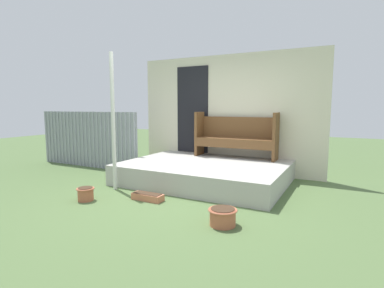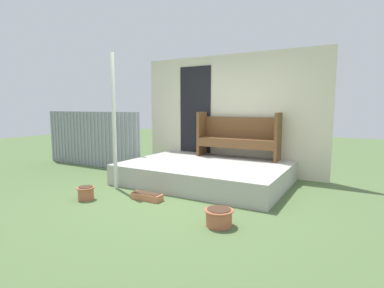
{
  "view_description": "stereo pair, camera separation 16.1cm",
  "coord_description": "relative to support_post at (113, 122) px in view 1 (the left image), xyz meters",
  "views": [
    {
      "loc": [
        2.44,
        -4.08,
        1.46
      ],
      "look_at": [
        0.1,
        0.39,
        0.83
      ],
      "focal_mm": 28.0,
      "sensor_mm": 36.0,
      "label": 1
    },
    {
      "loc": [
        2.58,
        -4.0,
        1.46
      ],
      "look_at": [
        0.1,
        0.39,
        0.83
      ],
      "focal_mm": 28.0,
      "sensor_mm": 36.0,
      "label": 2
    }
  ],
  "objects": [
    {
      "name": "flower_pot_middle",
      "position": [
        2.32,
        -0.65,
        -1.07
      ],
      "size": [
        0.36,
        0.36,
        0.22
      ],
      "color": "#B26042",
      "rests_on": "ground_plane"
    },
    {
      "name": "bench",
      "position": [
        1.51,
        2.08,
        -0.32
      ],
      "size": [
        1.75,
        0.42,
        0.97
      ],
      "rotation": [
        0.0,
        0.0,
        0.01
      ],
      "color": "brown",
      "rests_on": "porch_slab"
    },
    {
      "name": "flower_pot_left",
      "position": [
        0.05,
        -0.72,
        -1.08
      ],
      "size": [
        0.28,
        0.28,
        0.21
      ],
      "color": "#B26042",
      "rests_on": "ground_plane"
    },
    {
      "name": "porch_slab",
      "position": [
        1.19,
        1.21,
        -1.0
      ],
      "size": [
        3.04,
        2.2,
        0.38
      ],
      "color": "#B2AFA8",
      "rests_on": "ground_plane"
    },
    {
      "name": "planter_box_rect",
      "position": [
        0.89,
        -0.25,
        -1.14
      ],
      "size": [
        0.51,
        0.19,
        0.11
      ],
      "color": "#C67251",
      "rests_on": "ground_plane"
    },
    {
      "name": "support_post",
      "position": [
        0.0,
        0.0,
        0.0
      ],
      "size": [
        0.07,
        0.07,
        2.39
      ],
      "color": "silver",
      "rests_on": "ground_plane"
    },
    {
      "name": "fence_corrugated",
      "position": [
        -2.01,
        1.26,
        -0.52
      ],
      "size": [
        3.06,
        0.05,
        1.35
      ],
      "color": "gray",
      "rests_on": "ground_plane"
    },
    {
      "name": "house_wall",
      "position": [
        1.15,
        2.34,
        0.11
      ],
      "size": [
        4.24,
        0.08,
        2.6
      ],
      "color": "beige",
      "rests_on": "ground_plane"
    },
    {
      "name": "ground_plane",
      "position": [
        1.2,
        0.11,
        -1.19
      ],
      "size": [
        24.0,
        24.0,
        0.0
      ],
      "primitive_type": "plane",
      "color": "#516B3D"
    }
  ]
}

